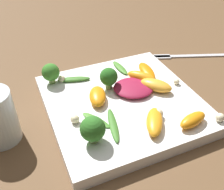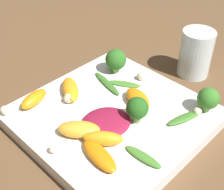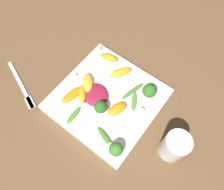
% 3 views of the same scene
% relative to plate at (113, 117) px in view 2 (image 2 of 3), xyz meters
% --- Properties ---
extents(ground_plane, '(2.40, 2.40, 0.00)m').
position_rel_plate_xyz_m(ground_plane, '(0.00, 0.00, -0.01)').
color(ground_plane, brown).
extents(plate, '(0.28, 0.28, 0.03)m').
position_rel_plate_xyz_m(plate, '(0.00, 0.00, 0.00)').
color(plate, white).
rests_on(plate, ground_plane).
extents(drinking_glass, '(0.06, 0.06, 0.10)m').
position_rel_plate_xyz_m(drinking_glass, '(0.22, -0.01, 0.04)').
color(drinking_glass, silver).
rests_on(drinking_glass, ground_plane).
extents(radicchio_leaf_0, '(0.10, 0.09, 0.01)m').
position_rel_plate_xyz_m(radicchio_leaf_0, '(-0.03, -0.02, 0.02)').
color(radicchio_leaf_0, maroon).
rests_on(radicchio_leaf_0, plate).
extents(orange_segment_0, '(0.06, 0.06, 0.02)m').
position_rel_plate_xyz_m(orange_segment_0, '(-0.06, -0.04, 0.02)').
color(orange_segment_0, orange).
rests_on(orange_segment_0, plate).
extents(orange_segment_1, '(0.06, 0.07, 0.02)m').
position_rel_plate_xyz_m(orange_segment_1, '(-0.02, 0.09, 0.02)').
color(orange_segment_1, orange).
rests_on(orange_segment_1, plate).
extents(orange_segment_2, '(0.06, 0.04, 0.02)m').
position_rel_plate_xyz_m(orange_segment_2, '(-0.08, 0.11, 0.02)').
color(orange_segment_2, orange).
rests_on(orange_segment_2, plate).
extents(orange_segment_3, '(0.07, 0.07, 0.02)m').
position_rel_plate_xyz_m(orange_segment_3, '(-0.07, 0.00, 0.02)').
color(orange_segment_3, '#FCAD33').
rests_on(orange_segment_3, plate).
extents(orange_segment_4, '(0.04, 0.07, 0.01)m').
position_rel_plate_xyz_m(orange_segment_4, '(-0.09, -0.06, 0.02)').
color(orange_segment_4, orange).
rests_on(orange_segment_4, plate).
extents(orange_segment_5, '(0.05, 0.07, 0.02)m').
position_rel_plate_xyz_m(orange_segment_5, '(0.05, -0.01, 0.02)').
color(orange_segment_5, orange).
rests_on(orange_segment_5, plate).
extents(broccoli_floret_0, '(0.04, 0.04, 0.05)m').
position_rel_plate_xyz_m(broccoli_floret_0, '(0.01, -0.04, 0.04)').
color(broccoli_floret_0, '#7A9E51').
rests_on(broccoli_floret_0, plate).
extents(broccoli_floret_1, '(0.04, 0.04, 0.04)m').
position_rel_plate_xyz_m(broccoli_floret_1, '(0.11, -0.11, 0.04)').
color(broccoli_floret_1, '#7A9E51').
rests_on(broccoli_floret_1, plate).
extents(broccoli_floret_2, '(0.04, 0.04, 0.05)m').
position_rel_plate_xyz_m(broccoli_floret_2, '(0.09, 0.08, 0.04)').
color(broccoli_floret_2, '#84AD5B').
rests_on(broccoli_floret_2, plate).
extents(arugula_sprig_0, '(0.07, 0.04, 0.01)m').
position_rel_plate_xyz_m(arugula_sprig_0, '(0.07, -0.10, 0.02)').
color(arugula_sprig_0, '#3D7528').
rests_on(arugula_sprig_0, plate).
extents(arugula_sprig_1, '(0.03, 0.08, 0.01)m').
position_rel_plate_xyz_m(arugula_sprig_1, '(0.05, 0.06, 0.02)').
color(arugula_sprig_1, '#3D7528').
rests_on(arugula_sprig_1, plate).
extents(arugula_sprig_2, '(0.04, 0.06, 0.00)m').
position_rel_plate_xyz_m(arugula_sprig_2, '(0.07, 0.04, 0.01)').
color(arugula_sprig_2, '#47842D').
rests_on(arugula_sprig_2, plate).
extents(arugula_sprig_3, '(0.02, 0.06, 0.01)m').
position_rel_plate_xyz_m(arugula_sprig_3, '(-0.04, -0.10, 0.02)').
color(arugula_sprig_3, '#47842D').
rests_on(arugula_sprig_3, plate).
extents(macadamia_nut_0, '(0.01, 0.01, 0.01)m').
position_rel_plate_xyz_m(macadamia_nut_0, '(0.09, -0.10, 0.02)').
color(macadamia_nut_0, beige).
rests_on(macadamia_nut_0, plate).
extents(macadamia_nut_1, '(0.01, 0.01, 0.01)m').
position_rel_plate_xyz_m(macadamia_nut_1, '(-0.12, -0.00, 0.02)').
color(macadamia_nut_1, beige).
rests_on(macadamia_nut_1, plate).
extents(macadamia_nut_2, '(0.02, 0.02, 0.02)m').
position_rel_plate_xyz_m(macadamia_nut_2, '(0.10, 0.03, 0.02)').
color(macadamia_nut_2, beige).
rests_on(macadamia_nut_2, plate).
extents(macadamia_nut_3, '(0.02, 0.02, 0.02)m').
position_rel_plate_xyz_m(macadamia_nut_3, '(-0.04, 0.07, 0.02)').
color(macadamia_nut_3, beige).
rests_on(macadamia_nut_3, plate).
extents(macadamia_nut_4, '(0.02, 0.02, 0.02)m').
position_rel_plate_xyz_m(macadamia_nut_4, '(-0.13, 0.12, 0.02)').
color(macadamia_nut_4, beige).
rests_on(macadamia_nut_4, plate).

